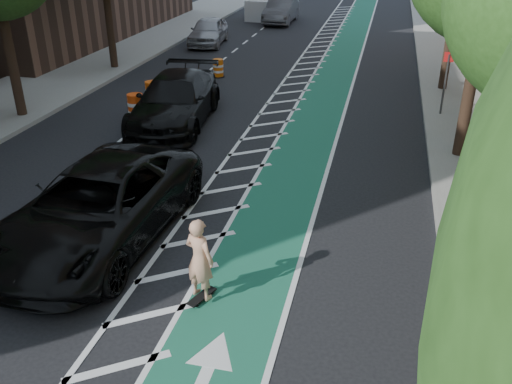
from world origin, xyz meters
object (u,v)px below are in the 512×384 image
(suv_near, at_px, (99,206))
(suv_far, at_px, (175,100))
(skateboarder, at_px, (200,259))
(barrel_a, at_px, (136,108))

(suv_near, bearing_deg, suv_far, 101.38)
(skateboarder, distance_m, suv_near, 3.43)
(suv_near, bearing_deg, barrel_a, 112.03)
(suv_near, relative_size, barrel_a, 6.37)
(suv_far, xyz_separation_m, barrel_a, (-1.60, 0.01, -0.41))
(skateboarder, xyz_separation_m, suv_far, (-4.24, 9.71, -0.08))
(suv_near, xyz_separation_m, suv_far, (-1.24, 8.06, -0.00))
(suv_far, bearing_deg, barrel_a, 173.70)
(suv_near, bearing_deg, skateboarder, -26.19)
(suv_near, distance_m, barrel_a, 8.56)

